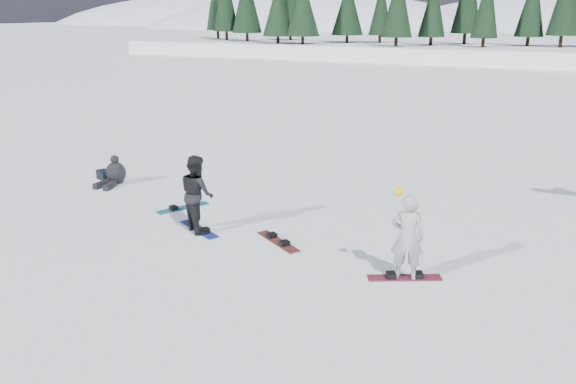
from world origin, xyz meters
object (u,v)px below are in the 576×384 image
(snowboard_loose_b, at_px, (278,242))
(snowboarder_woman, at_px, (407,237))
(snowboarder_man, at_px, (197,193))
(seated_rider, at_px, (115,173))
(snowboard_loose_a, at_px, (183,208))
(gear_bag, at_px, (104,175))

(snowboard_loose_b, bearing_deg, snowboarder_woman, 21.44)
(snowboarder_man, distance_m, seated_rider, 5.06)
(snowboarder_woman, distance_m, snowboard_loose_a, 6.84)
(seated_rider, height_order, snowboard_loose_b, seated_rider)
(gear_bag, relative_size, snowboard_loose_a, 0.30)
(gear_bag, bearing_deg, snowboarder_man, -24.66)
(snowboarder_woman, height_order, snowboard_loose_b, snowboarder_woman)
(gear_bag, bearing_deg, snowboard_loose_a, -17.58)
(snowboarder_woman, distance_m, seated_rider, 10.19)
(snowboard_loose_b, xyz_separation_m, snowboard_loose_a, (-3.42, 1.03, 0.00))
(snowboarder_man, xyz_separation_m, gear_bag, (-5.24, 2.41, -0.80))
(snowboarder_woman, xyz_separation_m, gear_bag, (-10.53, 2.88, -0.77))
(gear_bag, xyz_separation_m, snowboard_loose_a, (3.95, -1.25, -0.14))
(snowboard_loose_b, bearing_deg, snowboard_loose_a, -164.61)
(snowboarder_man, height_order, snowboard_loose_a, snowboarder_man)
(snowboard_loose_b, bearing_deg, snowboarder_man, -144.46)
(snowboarder_man, xyz_separation_m, seated_rider, (-4.54, 2.15, -0.60))
(gear_bag, relative_size, snowboard_loose_b, 0.30)
(gear_bag, height_order, snowboard_loose_a, gear_bag)
(seated_rider, xyz_separation_m, gear_bag, (-0.70, 0.26, -0.20))
(gear_bag, bearing_deg, snowboarder_woman, -15.30)
(snowboard_loose_b, bearing_deg, seated_rider, -164.71)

